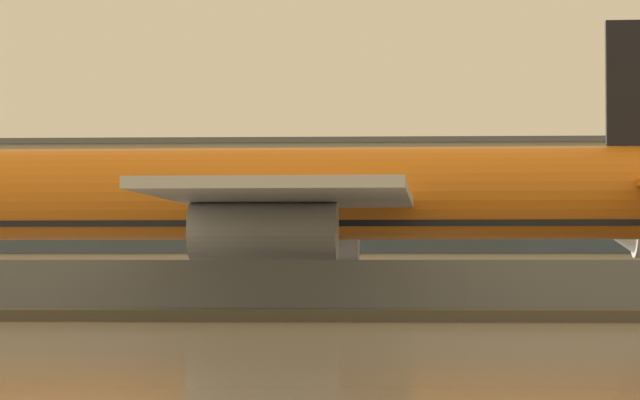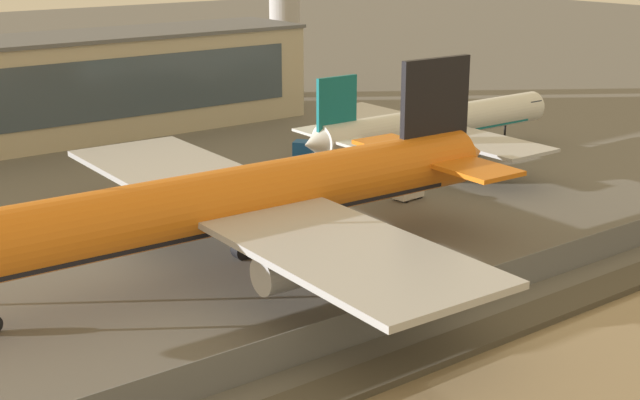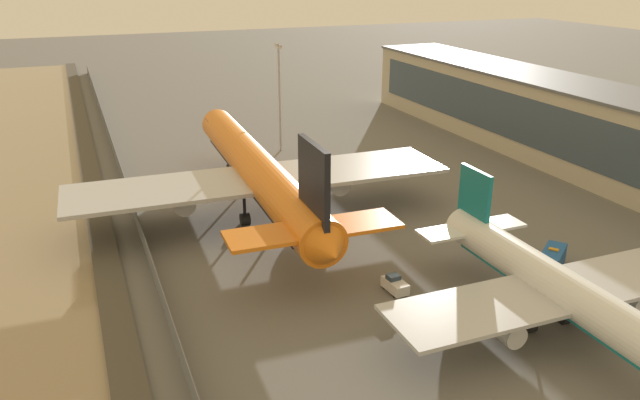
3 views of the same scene
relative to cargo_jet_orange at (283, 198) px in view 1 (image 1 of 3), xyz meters
name	(u,v)px [view 1 (image 1 of 3)]	position (x,y,z in m)	size (l,w,h in m)	color
ground_plane	(451,307)	(9.44, -0.17, -6.11)	(500.00, 500.00, 0.00)	#66635E
shoreline_seawall	(470,315)	(9.44, -20.67, -5.86)	(320.00, 3.00, 0.50)	#474238
perimeter_fence	(465,289)	(9.44, -16.17, -4.82)	(280.00, 0.10, 2.59)	slate
cargo_jet_orange	(283,198)	(0.00, 0.00, 0.00)	(58.29, 50.18, 16.02)	orange
terminal_building	(243,216)	(-7.86, 55.75, 0.70)	(101.94, 14.75, 13.59)	#BCB299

